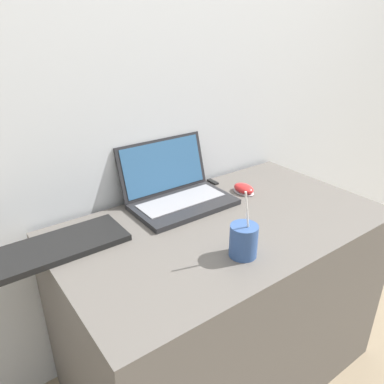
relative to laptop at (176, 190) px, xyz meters
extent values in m
cube|color=silver|center=(0.05, 0.14, 0.48)|extent=(7.00, 0.04, 2.50)
cube|color=#5B5651|center=(0.05, -0.23, -0.41)|extent=(1.18, 0.67, 0.72)
cube|color=#232326|center=(0.00, -0.05, -0.04)|extent=(0.38, 0.23, 0.02)
cube|color=gray|center=(0.00, -0.03, -0.03)|extent=(0.34, 0.12, 0.00)
cube|color=#232326|center=(0.00, 0.09, 0.07)|extent=(0.38, 0.07, 0.21)
cube|color=#2D567F|center=(0.00, 0.09, 0.07)|extent=(0.35, 0.06, 0.19)
cylinder|color=#33518C|center=(-0.04, -0.42, 0.00)|extent=(0.09, 0.09, 0.10)
cylinder|color=black|center=(-0.04, -0.42, 0.05)|extent=(0.07, 0.07, 0.01)
cylinder|color=white|center=(-0.04, -0.43, 0.08)|extent=(0.04, 0.01, 0.19)
ellipsoid|color=#B2B2B7|center=(0.27, -0.09, -0.05)|extent=(0.07, 0.10, 0.01)
ellipsoid|color=red|center=(0.27, -0.09, -0.03)|extent=(0.06, 0.10, 0.04)
cube|color=black|center=(-0.48, -0.06, -0.04)|extent=(0.41, 0.18, 0.02)
cube|color=black|center=(0.23, 0.06, -0.05)|extent=(0.02, 0.06, 0.01)
camera|label=1|loc=(-0.73, -1.10, 0.61)|focal=35.00mm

